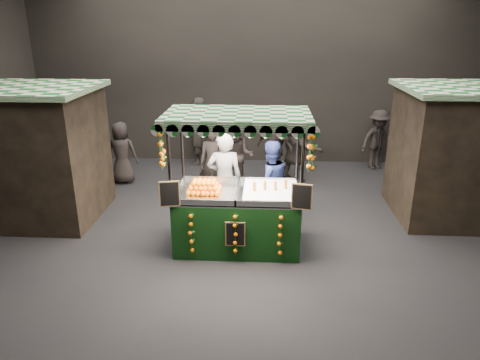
{
  "coord_description": "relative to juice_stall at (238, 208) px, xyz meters",
  "views": [
    {
      "loc": [
        0.32,
        -7.05,
        3.76
      ],
      "look_at": [
        -0.1,
        0.2,
        1.13
      ],
      "focal_mm": 33.18,
      "sensor_mm": 36.0,
      "label": 1
    }
  ],
  "objects": [
    {
      "name": "ground",
      "position": [
        0.12,
        0.12,
        -0.73
      ],
      "size": [
        12.0,
        12.0,
        0.0
      ],
      "primitive_type": "plane",
      "color": "black",
      "rests_on": "ground"
    },
    {
      "name": "market_hall",
      "position": [
        0.12,
        0.12,
        2.65
      ],
      "size": [
        12.1,
        10.1,
        5.05
      ],
      "color": "black",
      "rests_on": "ground"
    },
    {
      "name": "neighbour_stall_left",
      "position": [
        -4.28,
        1.12,
        0.57
      ],
      "size": [
        3.0,
        2.2,
        2.6
      ],
      "color": "black",
      "rests_on": "ground"
    },
    {
      "name": "neighbour_stall_right",
      "position": [
        4.52,
        1.62,
        0.57
      ],
      "size": [
        3.0,
        2.2,
        2.6
      ],
      "color": "black",
      "rests_on": "ground"
    },
    {
      "name": "juice_stall",
      "position": [
        0.0,
        0.0,
        0.0
      ],
      "size": [
        2.44,
        1.43,
        2.36
      ],
      "color": "black",
      "rests_on": "ground"
    },
    {
      "name": "vendor_grey",
      "position": [
        -0.31,
        0.93,
        0.17
      ],
      "size": [
        0.69,
        0.48,
        1.82
      ],
      "rotation": [
        0.0,
        0.0,
        3.22
      ],
      "color": "slate",
      "rests_on": "ground"
    },
    {
      "name": "vendor_blue",
      "position": [
        0.54,
        1.08,
        0.09
      ],
      "size": [
        0.98,
        0.88,
        1.64
      ],
      "rotation": [
        0.0,
        0.0,
        3.54
      ],
      "color": "navy",
      "rests_on": "ground"
    },
    {
      "name": "shopper_0",
      "position": [
        -0.7,
        2.26,
        0.07
      ],
      "size": [
        0.61,
        0.41,
        1.61
      ],
      "rotation": [
        0.0,
        0.0,
        0.05
      ],
      "color": "#2C2624",
      "rests_on": "ground"
    },
    {
      "name": "shopper_1",
      "position": [
        -0.2,
        2.86,
        0.05
      ],
      "size": [
        0.81,
        0.66,
        1.56
      ],
      "rotation": [
        0.0,
        0.0,
        -0.09
      ],
      "color": "#2D2625",
      "rests_on": "ground"
    },
    {
      "name": "shopper_2",
      "position": [
        0.68,
        3.32,
        0.14
      ],
      "size": [
        1.08,
        0.95,
        1.75
      ],
      "rotation": [
        0.0,
        0.0,
        2.51
      ],
      "color": "#2E2725",
      "rests_on": "ground"
    },
    {
      "name": "shopper_3",
      "position": [
        3.41,
        4.58,
        0.05
      ],
      "size": [
        1.17,
        0.97,
        1.57
      ],
      "rotation": [
        0.0,
        0.0,
        0.46
      ],
      "color": "black",
      "rests_on": "ground"
    },
    {
      "name": "shopper_4",
      "position": [
        -2.99,
        3.11,
        0.02
      ],
      "size": [
        0.74,
        0.48,
        1.5
      ],
      "rotation": [
        0.0,
        0.0,
        3.14
      ],
      "color": "black",
      "rests_on": "ground"
    },
    {
      "name": "shopper_5",
      "position": [
        1.15,
        3.52,
        0.07
      ],
      "size": [
        1.41,
        1.38,
        1.62
      ],
      "rotation": [
        0.0,
        0.0,
        2.37
      ],
      "color": "#2E2925",
      "rests_on": "ground"
    },
    {
      "name": "shopper_6",
      "position": [
        -1.39,
        4.72,
        0.18
      ],
      "size": [
        0.56,
        0.74,
        1.83
      ],
      "rotation": [
        0.0,
        0.0,
        -1.78
      ],
      "color": "#2A2622",
      "rests_on": "ground"
    }
  ]
}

